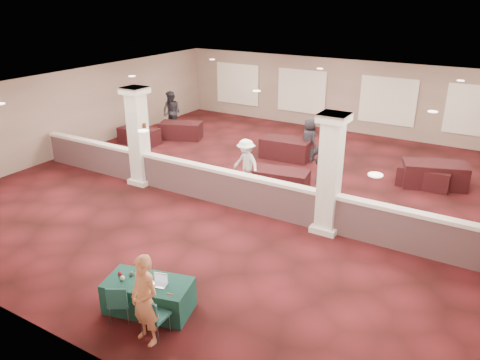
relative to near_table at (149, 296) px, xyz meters
The scene contains 32 objects.
ground 6.62m from the near_table, 100.43° to the left, with size 16.00×16.00×0.00m, color #4F1317.
wall_back 14.60m from the near_table, 94.72° to the left, with size 16.00×0.04×3.20m, color #7D6656.
wall_front 2.30m from the near_table, 128.58° to the right, with size 16.00×0.04×3.20m, color #7D6656.
wall_left 11.33m from the near_table, 144.75° to the left, with size 0.04×16.00×3.20m, color #7D6656.
ceiling 7.21m from the near_table, 100.43° to the left, with size 16.00×16.00×0.02m, color silver.
partition_wall 5.15m from the near_table, 103.46° to the left, with size 15.60×0.28×1.10m.
column_left 6.98m from the near_table, 133.21° to the left, with size 0.72×0.72×3.20m.
column_right 5.47m from the near_table, 70.17° to the left, with size 0.72×0.72×3.20m.
sconce_left 7.25m from the near_table, 134.87° to the left, with size 0.12×0.12×0.18m.
sconce_right 6.88m from the near_table, 131.46° to the left, with size 0.12×0.12×0.18m.
near_table is the anchor object (origin of this frame).
conf_chair_main 0.86m from the near_table, 43.70° to the right, with size 0.45×0.46×0.87m.
conf_chair_side 0.64m from the near_table, 112.96° to the right, with size 0.56×0.56×0.82m.
woman 1.06m from the near_table, 50.61° to the right, with size 0.63×0.42×1.76m, color #F09C68.
far_table_front_left 11.23m from the near_table, 133.25° to the left, with size 1.67×0.84×0.68m, color black.
far_table_front_center 6.81m from the near_table, 93.48° to the left, with size 1.70×0.85×0.69m, color black.
far_table_front_right 10.09m from the near_table, 70.23° to the left, with size 1.61×0.80×0.65m, color black.
far_table_back_left 11.78m from the near_table, 124.57° to the left, with size 1.75×0.88×0.71m, color black.
far_table_back_center 9.84m from the near_table, 99.67° to the left, with size 1.89×0.94×0.77m, color black.
far_table_back_right 10.38m from the near_table, 69.18° to the left, with size 1.97×0.99×0.80m, color black.
attendee_a 12.75m from the near_table, 126.51° to the left, with size 0.90×0.50×1.86m, color black.
attendee_b 6.70m from the near_table, 103.46° to the left, with size 1.03×0.47×1.62m, color silver.
attendee_c 8.03m from the near_table, 86.77° to the left, with size 1.01×0.48×1.72m, color black.
attendee_d 10.05m from the near_table, 94.95° to the left, with size 0.78×0.42×1.59m, color black.
laptop_base 0.43m from the near_table, ahead, with size 0.30×0.21×0.02m, color silver.
laptop_screen 0.52m from the near_table, 26.74° to the left, with size 0.30×0.01×0.20m, color silver.
screen_glow 0.51m from the near_table, 25.45° to the left, with size 0.27×0.00×0.17m, color silver.
knitting 0.41m from the near_table, 64.18° to the right, with size 0.36×0.27×0.03m, color #AC641B.
yarn_cream 0.63m from the near_table, 155.18° to the right, with size 0.10×0.10×0.10m, color #EDE6C3.
yarn_red 0.73m from the near_table, 169.57° to the right, with size 0.09×0.09×0.09m, color maroon.
yarn_grey 0.56m from the near_table, behind, with size 0.09×0.09×0.09m, color #505055.
scissors 0.72m from the near_table, ahead, with size 0.11×0.03×0.01m, color #B52513.
Camera 1 is at (6.75, -12.22, 5.98)m, focal length 35.00 mm.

